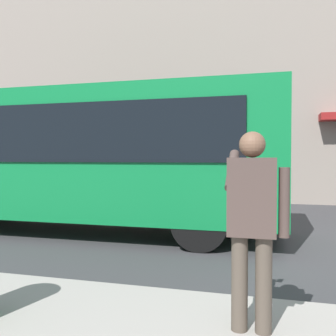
# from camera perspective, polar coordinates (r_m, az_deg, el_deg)

# --- Properties ---
(ground_plane) EXTENTS (60.00, 60.00, 0.00)m
(ground_plane) POSITION_cam_1_polar(r_m,az_deg,el_deg) (7.75, 17.24, -10.66)
(ground_plane) COLOR #38383A
(building_facade_far) EXTENTS (28.00, 1.55, 12.00)m
(building_facade_far) POSITION_cam_1_polar(r_m,az_deg,el_deg) (15.02, 16.57, 18.32)
(building_facade_far) COLOR gray
(building_facade_far) RESTS_ON ground_plane
(red_bus) EXTENTS (9.05, 2.54, 3.08)m
(red_bus) POSITION_cam_1_polar(r_m,az_deg,el_deg) (8.63, -13.92, 1.85)
(red_bus) COLOR #0F7238
(red_bus) RESTS_ON ground_plane
(pedestrian_photographer) EXTENTS (0.53, 0.52, 1.70)m
(pedestrian_photographer) POSITION_cam_1_polar(r_m,az_deg,el_deg) (3.29, 12.63, -7.00)
(pedestrian_photographer) COLOR #4C4238
(pedestrian_photographer) RESTS_ON sidewalk_curb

